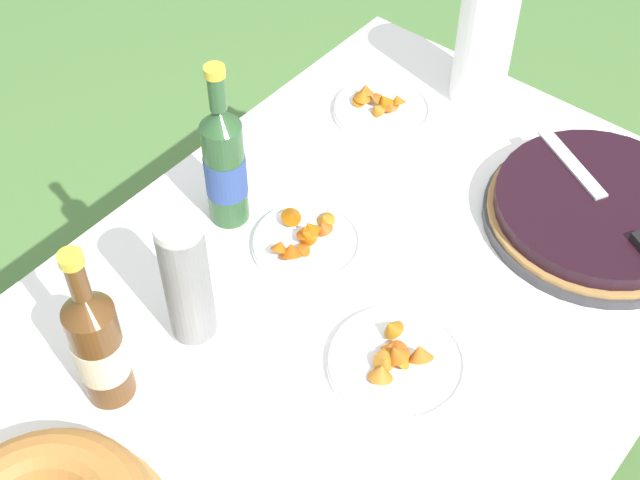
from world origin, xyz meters
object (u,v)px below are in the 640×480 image
at_px(snack_plate_near, 397,361).
at_px(snack_plate_left, 382,107).
at_px(serving_knife, 612,208).
at_px(paper_towel_roll, 485,42).
at_px(berry_tart, 598,211).
at_px(cup_stack, 187,282).
at_px(snack_plate_right, 307,240).
at_px(cider_bottle_green, 225,164).
at_px(cider_bottle_amber, 98,345).

relative_size(snack_plate_near, snack_plate_left, 1.10).
distance_m(serving_knife, paper_towel_roll, 0.43).
height_order(serving_knife, snack_plate_near, serving_knife).
relative_size(berry_tart, cup_stack, 1.56).
relative_size(snack_plate_right, paper_towel_roll, 0.74).
relative_size(cider_bottle_green, paper_towel_roll, 1.23).
bearing_deg(paper_towel_roll, cup_stack, 178.57).
distance_m(berry_tart, snack_plate_right, 0.51).
xyz_separation_m(cup_stack, cider_bottle_amber, (-0.16, 0.02, -0.01)).
distance_m(cider_bottle_amber, snack_plate_left, 0.79).
bearing_deg(snack_plate_right, paper_towel_roll, -0.25).
bearing_deg(serving_knife, snack_plate_right, 71.05).
bearing_deg(snack_plate_near, berry_tart, -10.99).
bearing_deg(cider_bottle_amber, cider_bottle_green, 16.49).
xyz_separation_m(berry_tart, paper_towel_roll, (0.17, 0.36, 0.10)).
bearing_deg(berry_tart, cider_bottle_green, 127.91).
height_order(berry_tart, cider_bottle_amber, cider_bottle_amber).
height_order(cider_bottle_green, paper_towel_roll, cider_bottle_green).
bearing_deg(snack_plate_left, paper_towel_roll, -35.00).
distance_m(serving_knife, snack_plate_near, 0.47).
bearing_deg(snack_plate_right, snack_plate_left, 17.20).
bearing_deg(snack_plate_near, paper_towel_roll, 22.58).
bearing_deg(snack_plate_right, snack_plate_near, -110.89).
height_order(cup_stack, snack_plate_near, cup_stack).
relative_size(snack_plate_left, paper_towel_roll, 0.76).
distance_m(serving_knife, cider_bottle_amber, 0.87).
relative_size(serving_knife, snack_plate_right, 1.76).
relative_size(cup_stack, cider_bottle_amber, 0.82).
distance_m(berry_tart, serving_knife, 0.05).
xyz_separation_m(snack_plate_near, snack_plate_left, (0.47, 0.38, 0.00)).
distance_m(snack_plate_left, paper_towel_roll, 0.23).
bearing_deg(snack_plate_left, snack_plate_right, -162.80).
height_order(cider_bottle_green, snack_plate_right, cider_bottle_green).
distance_m(cup_stack, snack_plate_left, 0.64).
xyz_separation_m(cider_bottle_green, cider_bottle_amber, (-0.38, -0.11, -0.01)).
bearing_deg(berry_tart, snack_plate_right, 135.70).
relative_size(cider_bottle_amber, snack_plate_right, 1.59).
distance_m(berry_tart, cider_bottle_green, 0.65).
distance_m(snack_plate_near, snack_plate_right, 0.29).
distance_m(cup_stack, snack_plate_near, 0.34).
bearing_deg(snack_plate_near, snack_plate_left, 39.02).
bearing_deg(cider_bottle_green, serving_knife, -54.42).
bearing_deg(snack_plate_left, snack_plate_near, -140.98).
relative_size(cup_stack, snack_plate_right, 1.31).
relative_size(berry_tart, serving_knife, 1.16).
distance_m(cider_bottle_amber, paper_towel_roll, 0.94).
height_order(snack_plate_left, snack_plate_right, snack_plate_right).
bearing_deg(snack_plate_near, cup_stack, 118.21).
distance_m(serving_knife, snack_plate_right, 0.52).
height_order(cup_stack, snack_plate_right, cup_stack).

